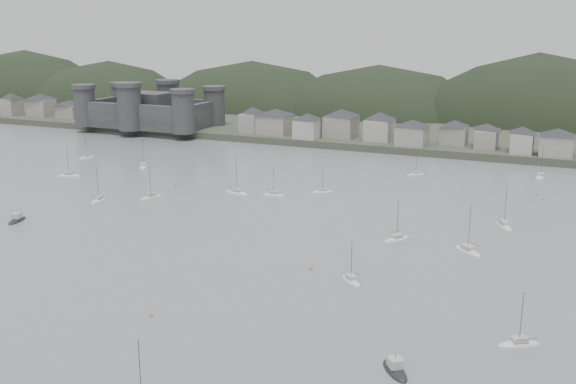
% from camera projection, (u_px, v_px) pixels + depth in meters
% --- Properties ---
extents(ground, '(900.00, 900.00, 0.00)m').
position_uv_depth(ground, '(115.00, 321.00, 115.06)').
color(ground, slate).
rests_on(ground, ground).
extents(far_shore_land, '(900.00, 250.00, 3.00)m').
position_uv_depth(far_shore_land, '(443.00, 113.00, 376.14)').
color(far_shore_land, '#383D2D').
rests_on(far_shore_land, ground).
extents(forested_ridge, '(851.55, 103.94, 102.57)m').
position_uv_depth(forested_ridge, '(441.00, 143.00, 354.71)').
color(forested_ridge, black).
rests_on(forested_ridge, ground).
extents(castle, '(66.00, 43.00, 20.00)m').
position_uv_depth(castle, '(150.00, 109.00, 318.78)').
color(castle, '#303032').
rests_on(castle, far_shore_land).
extents(waterfront_town, '(451.48, 28.46, 12.92)m').
position_uv_depth(waterfront_town, '(519.00, 136.00, 255.57)').
color(waterfront_town, gray).
rests_on(waterfront_town, far_shore_land).
extents(sailboat_lead, '(3.99, 8.33, 10.95)m').
position_uv_depth(sailboat_lead, '(99.00, 200.00, 194.10)').
color(sailboat_lead, silver).
rests_on(sailboat_lead, ground).
extents(moored_fleet, '(227.61, 179.32, 12.96)m').
position_uv_depth(moored_fleet, '(248.00, 233.00, 163.37)').
color(moored_fleet, silver).
rests_on(moored_fleet, ground).
extents(motor_launch_near, '(6.47, 7.33, 3.74)m').
position_uv_depth(motor_launch_near, '(395.00, 370.00, 98.18)').
color(motor_launch_near, black).
rests_on(motor_launch_near, ground).
extents(motor_launch_far, '(4.67, 7.96, 3.80)m').
position_uv_depth(motor_launch_far, '(17.00, 220.00, 173.86)').
color(motor_launch_far, black).
rests_on(motor_launch_far, ground).
extents(mooring_buoys, '(179.99, 129.13, 0.70)m').
position_uv_depth(mooring_buoys, '(274.00, 251.00, 150.48)').
color(mooring_buoys, '#B57A3C').
rests_on(mooring_buoys, ground).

